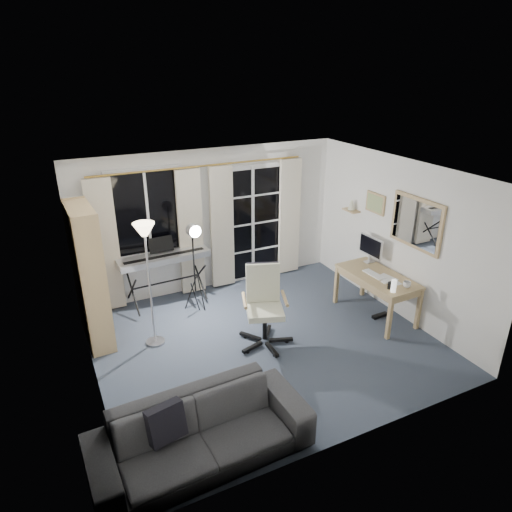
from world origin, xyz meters
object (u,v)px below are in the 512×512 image
Objects in this scene: bookshelf at (87,281)px; office_chair at (264,298)px; keyboard_piano at (164,259)px; desk at (377,280)px; torchiere_lamp at (146,249)px; sofa at (200,425)px; monitor at (371,247)px; studio_light at (194,241)px; mug at (407,284)px.

bookshelf reaches higher than office_chair.
bookshelf is 1.35× the size of keyboard_piano.
desk is (4.00, -1.17, -0.33)m from bookshelf.
torchiere_lamp is 1.36× the size of desk.
bookshelf is at bearing 149.23° from torchiere_lamp.
desk is 0.60× the size of sofa.
monitor is at bearing 64.05° from desk.
office_chair is at bearing -174.19° from monitor.
studio_light reaches higher than monitor.
desk is 3.68m from sofa.
mug is at bearing 13.57° from sofa.
keyboard_piano is 0.98× the size of studio_light.
office_chair is (0.94, -1.61, -0.13)m from keyboard_piano.
studio_light is (1.57, 0.15, 0.26)m from bookshelf.
torchiere_lamp is 1.31m from keyboard_piano.
office_chair reaches higher than keyboard_piano.
studio_light is 1.14× the size of desk.
torchiere_lamp reaches higher than sofa.
bookshelf is 17.53× the size of mug.
bookshelf reaches higher than studio_light.
torchiere_lamp is 2.43m from sofa.
sofa is at bearing -164.29° from mug.
torchiere_lamp is 3.65m from mug.
keyboard_piano reaches higher than desk.
office_chair reaches higher than sofa.
mug is (2.89, -2.27, -0.05)m from keyboard_piano.
bookshelf is 4.26m from monitor.
torchiere_lamp is 1.05m from studio_light.
monitor is at bearing 84.18° from mug.
office_chair is (1.42, -0.58, -0.77)m from torchiere_lamp.
keyboard_piano is 0.70m from studio_light.
studio_light is at bearing 35.21° from torchiere_lamp.
monitor is (2.99, -1.32, 0.15)m from keyboard_piano.
office_chair is at bearing -73.12° from studio_light.
keyboard_piano is 3.68m from mug.
studio_light is 1.33× the size of office_chair.
keyboard_piano is (1.21, 0.60, -0.14)m from bookshelf.
sofa is (-0.09, -2.21, -1.01)m from torchiere_lamp.
monitor is (0.20, 0.45, 0.34)m from desk.
office_chair reaches higher than desk.
bookshelf is 4.44m from mug.
studio_light is 2.83m from desk.
torchiere_lamp is 1.22× the size of keyboard_piano.
bookshelf is at bearing 167.92° from monitor.
bookshelf is 3.99× the size of monitor.
office_chair is 2.26× the size of monitor.
monitor is (2.05, 0.29, 0.29)m from office_chair.
torchiere_lamp is 3.51m from monitor.
monitor is (2.63, -0.87, -0.25)m from studio_light.
sofa reaches higher than desk.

